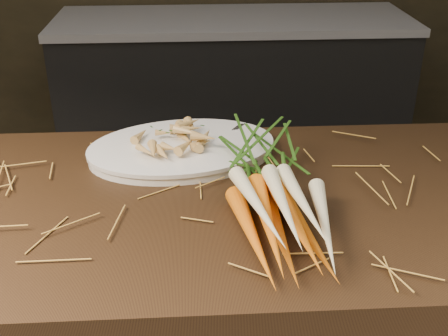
{
  "coord_description": "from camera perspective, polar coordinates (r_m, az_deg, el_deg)",
  "views": [
    {
      "loc": [
        0.08,
        -0.7,
        1.5
      ],
      "look_at": [
        0.14,
        0.31,
        0.96
      ],
      "focal_mm": 45.0,
      "sensor_mm": 36.0,
      "label": 1
    }
  ],
  "objects": [
    {
      "name": "back_counter",
      "position": [
        3.08,
        0.87,
        7.49
      ],
      "size": [
        1.82,
        0.62,
        0.84
      ],
      "color": "black",
      "rests_on": "ground"
    },
    {
      "name": "straw_bedding",
      "position": [
        1.16,
        -7.01,
        -2.76
      ],
      "size": [
        1.4,
        0.6,
        0.02
      ],
      "primitive_type": null,
      "color": "#A46C2A",
      "rests_on": "main_counter"
    },
    {
      "name": "root_veg_bunch",
      "position": [
        1.13,
        4.19,
        -1.24
      ],
      "size": [
        0.23,
        0.56,
        0.1
      ],
      "rotation": [
        0.0,
        0.0,
        0.08
      ],
      "color": "#C55705",
      "rests_on": "main_counter"
    },
    {
      "name": "serving_platter",
      "position": [
        1.34,
        -4.29,
        1.78
      ],
      "size": [
        0.49,
        0.37,
        0.02
      ],
      "primitive_type": null,
      "rotation": [
        0.0,
        0.0,
        0.19
      ],
      "color": "white",
      "rests_on": "main_counter"
    },
    {
      "name": "roasted_veg_heap",
      "position": [
        1.32,
        -4.35,
        3.19
      ],
      "size": [
        0.24,
        0.19,
        0.05
      ],
      "primitive_type": null,
      "rotation": [
        0.0,
        0.0,
        0.19
      ],
      "color": "tan",
      "rests_on": "serving_platter"
    },
    {
      "name": "serving_fork",
      "position": [
        1.35,
        2.4,
        2.67
      ],
      "size": [
        0.1,
        0.15,
        0.0
      ],
      "primitive_type": "cube",
      "rotation": [
        0.0,
        0.0,
        -0.58
      ],
      "color": "silver",
      "rests_on": "serving_platter"
    }
  ]
}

